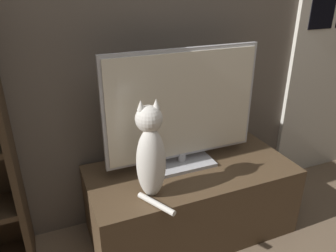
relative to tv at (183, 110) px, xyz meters
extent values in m
cube|color=#60564C|center=(0.03, 0.25, 0.54)|extent=(4.80, 0.05, 2.60)
cube|color=brown|center=(0.03, -0.07, -0.55)|extent=(1.17, 0.55, 0.43)
cube|color=#B7B7BC|center=(0.00, 0.00, -0.32)|extent=(0.35, 0.21, 0.02)
cylinder|color=#B7B7BC|center=(0.00, 0.00, -0.29)|extent=(0.04, 0.04, 0.06)
cube|color=#B7B7BC|center=(0.00, 0.00, 0.03)|extent=(0.88, 0.02, 0.61)
cube|color=silver|center=(0.00, -0.01, 0.03)|extent=(0.84, 0.01, 0.57)
ellipsoid|color=silver|center=(-0.26, -0.22, -0.15)|extent=(0.16, 0.14, 0.37)
ellipsoid|color=black|center=(-0.26, -0.17, -0.17)|extent=(0.08, 0.05, 0.20)
sphere|color=silver|center=(-0.26, -0.19, 0.07)|extent=(0.14, 0.14, 0.13)
cone|color=silver|center=(-0.29, -0.19, 0.14)|extent=(0.04, 0.04, 0.04)
cone|color=silver|center=(-0.23, -0.20, 0.14)|extent=(0.04, 0.04, 0.04)
cylinder|color=silver|center=(-0.27, -0.31, -0.32)|extent=(0.13, 0.21, 0.03)
cube|color=#3D2D1E|center=(-0.87, 0.08, 0.10)|extent=(0.03, 0.28, 1.74)
cube|color=black|center=(1.08, 0.19, 0.45)|extent=(0.20, 0.01, 0.22)
camera|label=1|loc=(-0.71, -1.48, 0.65)|focal=35.00mm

